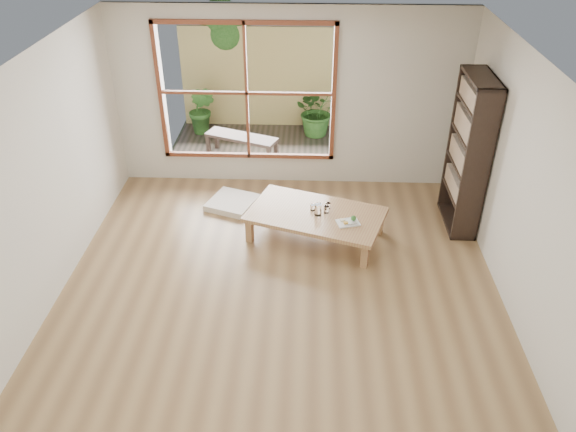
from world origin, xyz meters
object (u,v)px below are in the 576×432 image
low_table (316,216)px  bookshelf (468,154)px  garden_bench (242,139)px  food_tray (349,222)px

low_table → bookshelf: 2.08m
low_table → garden_bench: (-1.21, 2.26, 0.02)m
low_table → bookshelf: bearing=31.9°
bookshelf → garden_bench: size_ratio=1.64×
low_table → food_tray: bearing=-9.3°
low_table → garden_bench: size_ratio=1.54×
garden_bench → bookshelf: bearing=-8.5°
low_table → food_tray: 0.47m
low_table → bookshelf: (1.92, 0.44, 0.69)m
low_table → bookshelf: bookshelf is taller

